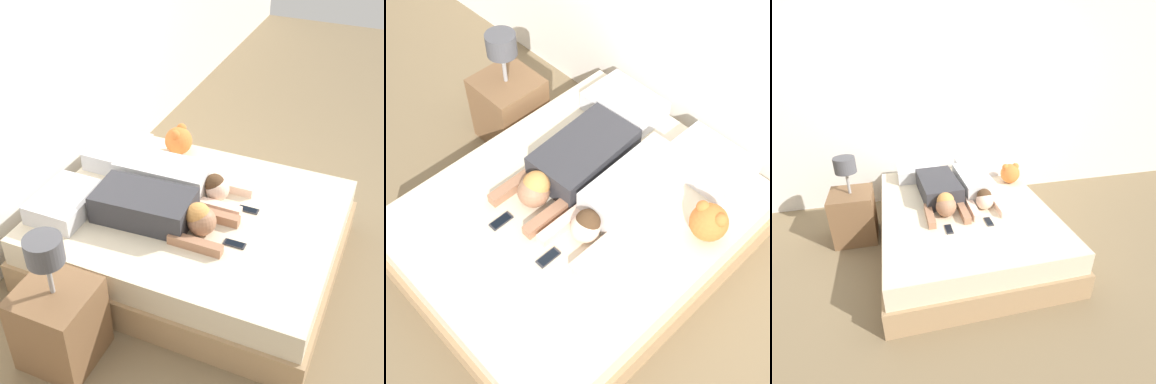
% 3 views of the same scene
% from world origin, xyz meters
% --- Properties ---
extents(ground_plane, '(12.00, 12.00, 0.00)m').
position_xyz_m(ground_plane, '(0.00, 0.00, 0.00)').
color(ground_plane, '#7F6B4C').
extents(wall_back, '(12.00, 0.06, 2.60)m').
position_xyz_m(wall_back, '(0.00, 1.22, 1.30)').
color(wall_back, white).
rests_on(wall_back, ground_plane).
extents(bed, '(1.73, 2.14, 0.47)m').
position_xyz_m(bed, '(0.00, 0.00, 0.23)').
color(bed, tan).
rests_on(bed, ground_plane).
extents(pillow_head_left, '(0.52, 0.38, 0.15)m').
position_xyz_m(pillow_head_left, '(-0.38, 0.82, 0.54)').
color(pillow_head_left, silver).
rests_on(pillow_head_left, bed).
extents(pillow_head_right, '(0.52, 0.38, 0.15)m').
position_xyz_m(pillow_head_right, '(0.38, 0.82, 0.54)').
color(pillow_head_right, silver).
rests_on(pillow_head_right, bed).
extents(person_left, '(0.43, 1.00, 0.23)m').
position_xyz_m(person_left, '(-0.22, 0.17, 0.57)').
color(person_left, '#333338').
rests_on(person_left, bed).
extents(person_right, '(0.34, 1.03, 0.21)m').
position_xyz_m(person_right, '(0.19, 0.22, 0.56)').
color(person_right, silver).
rests_on(person_right, bed).
extents(cell_phone_left, '(0.06, 0.15, 0.01)m').
position_xyz_m(cell_phone_left, '(-0.24, -0.41, 0.47)').
color(cell_phone_left, '#2D2D33').
rests_on(cell_phone_left, bed).
extents(cell_phone_right, '(0.06, 0.15, 0.01)m').
position_xyz_m(cell_phone_right, '(0.15, -0.38, 0.47)').
color(cell_phone_right, '#2D2D33').
rests_on(cell_phone_right, bed).
extents(plush_toy, '(0.23, 0.23, 0.24)m').
position_xyz_m(plush_toy, '(0.67, 0.41, 0.59)').
color(plush_toy, orange).
rests_on(plush_toy, bed).
extents(nightstand, '(0.44, 0.44, 0.96)m').
position_xyz_m(nightstand, '(-1.15, 0.37, 0.32)').
color(nightstand, brown).
rests_on(nightstand, ground_plane).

